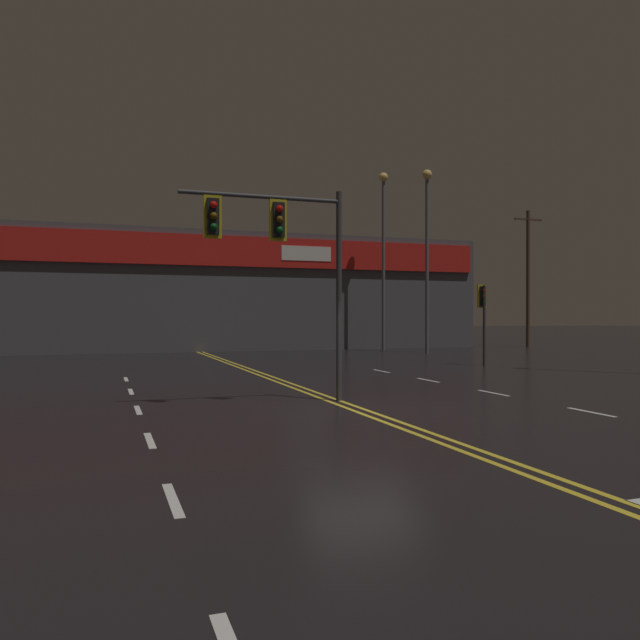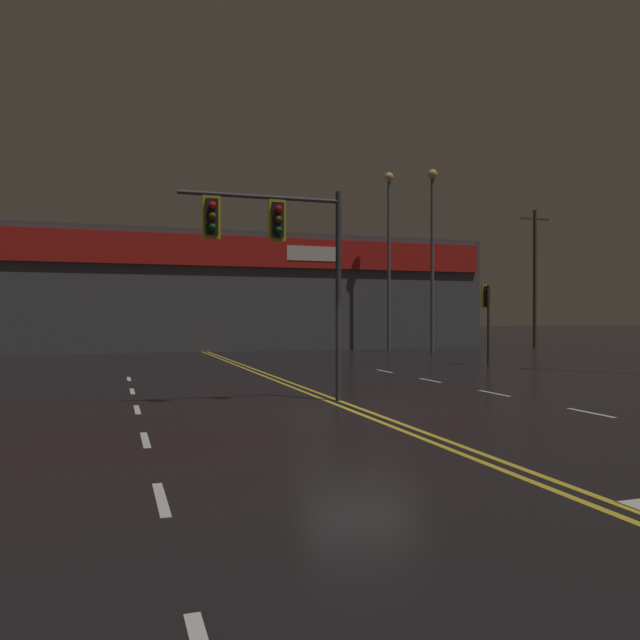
{
  "view_description": "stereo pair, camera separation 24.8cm",
  "coord_description": "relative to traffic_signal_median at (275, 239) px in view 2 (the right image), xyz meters",
  "views": [
    {
      "loc": [
        -5.43,
        -12.66,
        2.1
      ],
      "look_at": [
        0.0,
        2.8,
        2.0
      ],
      "focal_mm": 35.0,
      "sensor_mm": 36.0,
      "label": 1
    },
    {
      "loc": [
        -5.19,
        -12.74,
        2.1
      ],
      "look_at": [
        0.0,
        2.8,
        2.0
      ],
      "focal_mm": 35.0,
      "sensor_mm": 36.0,
      "label": 2
    }
  ],
  "objects": [
    {
      "name": "ground_plane",
      "position": [
        1.5,
        -1.74,
        -3.94
      ],
      "size": [
        200.0,
        200.0,
        0.0
      ],
      "primitive_type": "plane",
      "color": "black"
    },
    {
      "name": "road_markings",
      "position": [
        2.33,
        -3.06,
        -3.93
      ],
      "size": [
        13.86,
        60.0,
        0.01
      ],
      "color": "gold",
      "rests_on": "ground"
    },
    {
      "name": "traffic_signal_median",
      "position": [
        0.0,
        0.0,
        0.0
      ],
      "size": [
        3.99,
        0.36,
        5.19
      ],
      "color": "#38383D",
      "rests_on": "ground"
    },
    {
      "name": "traffic_signal_corner_northeast",
      "position": [
        11.43,
        8.36,
        -1.4
      ],
      "size": [
        0.42,
        0.36,
        3.45
      ],
      "color": "#38383D",
      "rests_on": "ground"
    },
    {
      "name": "streetlight_near_right",
      "position": [
        12.35,
        20.25,
        2.87
      ],
      "size": [
        0.56,
        0.56,
        10.88
      ],
      "color": "#59595E",
      "rests_on": "ground"
    },
    {
      "name": "streetlight_median_approach",
      "position": [
        13.52,
        16.96,
        2.62
      ],
      "size": [
        0.56,
        0.56,
        10.42
      ],
      "color": "#59595E",
      "rests_on": "ground"
    },
    {
      "name": "building_backdrop",
      "position": [
        1.5,
        27.3,
        -0.31
      ],
      "size": [
        37.19,
        10.23,
        7.23
      ],
      "color": "#4C4C51",
      "rests_on": "ground"
    },
    {
      "name": "utility_pole_row",
      "position": [
        0.94,
        21.1,
        0.96
      ],
      "size": [
        47.22,
        0.26,
        9.5
      ],
      "color": "#4C3828",
      "rests_on": "ground"
    }
  ]
}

